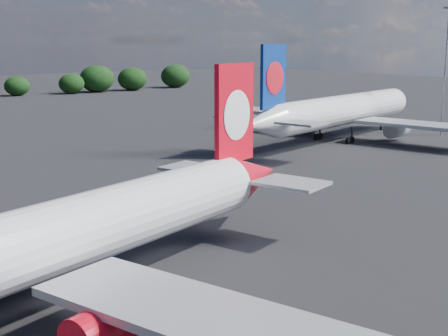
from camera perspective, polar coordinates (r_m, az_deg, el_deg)
qantas_airliner at (r=44.28m, az=-12.55°, el=-5.61°), size 46.55×44.76×15.68m
china_southern_airliner at (r=112.68m, az=10.32°, el=5.07°), size 51.65×49.51×17.12m
floodlight_mast_near at (r=123.94m, az=19.66°, el=9.78°), size 1.60×1.60×23.66m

